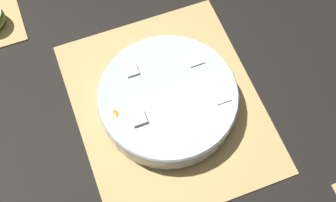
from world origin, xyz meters
The scene contains 3 objects.
ground_plane centered at (0.00, 0.00, 0.00)m, with size 6.00×6.00×0.00m, color black.
bamboo_mat_center centered at (0.00, 0.00, 0.00)m, with size 0.44×0.37×0.01m.
fruit_salad_bowl centered at (0.00, 0.00, 0.04)m, with size 0.28×0.28×0.06m.
Camera 1 is at (0.39, -0.15, 0.86)m, focal length 50.00 mm.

